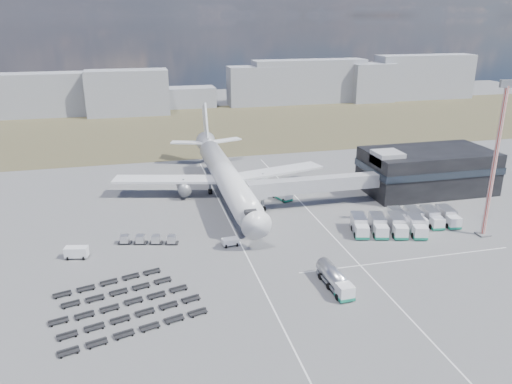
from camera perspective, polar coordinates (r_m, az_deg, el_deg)
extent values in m
plane|color=#565659|center=(89.30, 0.22, -7.21)|extent=(420.00, 420.00, 0.00)
cube|color=#443F28|center=(192.59, -7.83, 7.30)|extent=(420.00, 90.00, 0.01)
cube|color=silver|center=(93.27, -1.73, -6.00)|extent=(0.25, 110.00, 0.01)
cube|color=silver|center=(98.23, 8.62, -4.85)|extent=(0.25, 110.00, 0.01)
cube|color=silver|center=(91.63, 16.97, -7.40)|extent=(40.00, 0.25, 0.01)
cube|color=black|center=(126.71, 18.99, 2.32)|extent=(30.00, 16.00, 10.00)
cube|color=#262D38|center=(126.38, 19.04, 2.84)|extent=(30.40, 16.40, 1.60)
cube|color=#939399|center=(117.83, 14.79, 3.78)|extent=(6.00, 6.00, 3.00)
cube|color=#939399|center=(110.51, 6.75, 0.88)|extent=(29.80, 3.00, 3.00)
cube|color=#939399|center=(106.25, 0.06, 0.25)|extent=(4.00, 3.60, 3.40)
cylinder|color=slate|center=(107.92, 0.77, -0.88)|extent=(0.70, 0.70, 5.10)
cylinder|color=black|center=(108.67, 0.76, -1.92)|extent=(1.40, 0.90, 1.40)
cylinder|color=silver|center=(114.53, -3.43, 1.76)|extent=(5.60, 48.00, 5.60)
cone|color=silver|center=(90.17, -0.32, -3.23)|extent=(5.60, 5.00, 5.60)
cone|color=silver|center=(140.92, -5.55, 5.44)|extent=(5.60, 8.00, 5.60)
cube|color=black|center=(91.67, -0.62, -2.30)|extent=(2.20, 2.00, 0.80)
cube|color=silver|center=(118.18, -10.08, 1.44)|extent=(25.59, 11.38, 0.50)
cube|color=silver|center=(122.37, 2.14, 2.36)|extent=(25.59, 11.38, 0.50)
cylinder|color=slate|center=(117.06, -8.25, 0.49)|extent=(3.00, 5.00, 3.00)
cylinder|color=slate|center=(120.17, 0.79, 1.20)|extent=(3.00, 5.00, 3.00)
cube|color=silver|center=(142.10, -7.88, 5.63)|extent=(9.49, 5.63, 0.35)
cube|color=silver|center=(143.60, -3.49, 5.92)|extent=(9.49, 5.63, 0.35)
cube|color=silver|center=(142.56, -5.80, 7.94)|extent=(0.50, 9.06, 11.45)
cylinder|color=slate|center=(96.69, -1.08, -4.22)|extent=(0.50, 0.50, 2.50)
cylinder|color=slate|center=(119.07, -5.26, 0.36)|extent=(0.60, 0.60, 2.50)
cylinder|color=slate|center=(120.11, -2.24, 0.60)|extent=(0.60, 0.60, 2.50)
cylinder|color=black|center=(96.99, -1.08, -4.63)|extent=(0.50, 1.20, 1.20)
cube|color=gray|center=(229.26, -21.31, 10.38)|extent=(54.84, 12.00, 17.81)
cube|color=gray|center=(221.61, -14.46, 10.94)|extent=(33.92, 12.00, 18.85)
cube|color=gray|center=(237.13, -8.29, 10.67)|extent=(29.12, 12.00, 8.97)
cube|color=gray|center=(240.02, 0.15, 12.05)|extent=(27.53, 12.00, 17.93)
cube|color=gray|center=(247.59, 6.09, 12.46)|extent=(54.70, 12.00, 20.40)
cube|color=gray|center=(255.89, 13.05, 12.09)|extent=(20.62, 12.00, 18.44)
cube|color=gray|center=(272.51, 18.65, 12.35)|extent=(50.48, 12.00, 21.71)
cube|color=silver|center=(76.81, 10.13, -11.14)|extent=(2.40, 2.40, 2.21)
cube|color=#157659|center=(77.26, 10.09, -11.69)|extent=(2.50, 2.50, 0.48)
cylinder|color=silver|center=(80.27, 8.67, -9.26)|extent=(2.70, 7.31, 2.41)
cube|color=slate|center=(80.80, 8.63, -9.95)|extent=(2.60, 7.31, 0.34)
cylinder|color=black|center=(79.80, 9.06, -10.58)|extent=(2.54, 1.16, 1.06)
cube|color=silver|center=(92.62, -2.95, -5.73)|extent=(3.19, 2.00, 1.40)
cube|color=silver|center=(93.24, -19.83, -6.53)|extent=(4.17, 2.55, 2.11)
cube|color=silver|center=(115.36, 2.96, -0.09)|extent=(3.91, 6.08, 2.64)
cube|color=#157659|center=(115.73, 2.95, -0.59)|extent=(4.03, 6.20, 0.42)
cube|color=silver|center=(97.14, 12.01, -4.46)|extent=(3.00, 2.93, 2.37)
cube|color=#157659|center=(97.51, 11.97, -4.95)|extent=(3.14, 3.06, 0.49)
cube|color=silver|center=(100.37, 11.63, -3.36)|extent=(3.77, 5.46, 2.80)
cube|color=silver|center=(97.91, 14.12, -4.44)|extent=(3.00, 2.93, 2.37)
cube|color=#157659|center=(98.28, 14.07, -4.92)|extent=(3.14, 3.06, 0.49)
cube|color=silver|center=(101.12, 13.68, -3.35)|extent=(3.77, 5.46, 2.80)
cube|color=silver|center=(98.81, 16.19, -4.41)|extent=(3.00, 2.93, 2.37)
cube|color=#157659|center=(99.17, 16.14, -4.89)|extent=(3.14, 3.06, 0.49)
cube|color=silver|center=(101.99, 15.69, -3.33)|extent=(3.77, 5.46, 2.80)
cube|color=silver|center=(99.84, 18.23, -4.37)|extent=(3.00, 2.93, 2.37)
cube|color=#157659|center=(100.20, 18.18, -4.85)|extent=(3.14, 3.06, 0.49)
cube|color=silver|center=(102.99, 17.67, -3.31)|extent=(3.77, 5.46, 2.80)
cube|color=silver|center=(102.49, 16.50, -3.60)|extent=(2.61, 2.53, 2.25)
cube|color=#157659|center=(102.83, 16.45, -4.05)|extent=(2.73, 2.64, 0.46)
cube|color=silver|center=(105.37, 15.78, -2.65)|extent=(3.02, 4.98, 2.66)
cube|color=silver|center=(103.88, 18.27, -3.48)|extent=(2.61, 2.53, 2.25)
cube|color=#157659|center=(104.21, 18.22, -3.92)|extent=(2.73, 2.64, 0.46)
cube|color=silver|center=(106.73, 17.51, -2.54)|extent=(3.02, 4.98, 2.66)
cube|color=silver|center=(105.37, 19.99, -3.35)|extent=(2.61, 2.53, 2.25)
cube|color=#157659|center=(105.69, 19.94, -3.79)|extent=(2.73, 2.64, 0.46)
cube|color=silver|center=(108.17, 19.20, -2.43)|extent=(3.02, 4.98, 2.66)
cube|color=silver|center=(106.94, 21.66, -3.23)|extent=(2.61, 2.53, 2.25)
cube|color=#157659|center=(107.26, 21.61, -3.66)|extent=(2.73, 2.64, 0.46)
cube|color=silver|center=(109.71, 20.84, -2.33)|extent=(3.02, 4.98, 2.66)
cube|color=black|center=(96.52, -14.76, -5.59)|extent=(2.67, 2.02, 0.16)
cube|color=silver|center=(96.20, -14.79, -5.17)|extent=(1.79, 1.79, 1.37)
cube|color=black|center=(95.78, -13.06, -5.64)|extent=(2.67, 2.02, 0.16)
cube|color=silver|center=(95.46, -13.09, -5.21)|extent=(1.79, 1.79, 1.37)
cube|color=black|center=(95.13, -11.34, -5.69)|extent=(2.67, 2.02, 0.16)
cube|color=silver|center=(94.81, -11.37, -5.26)|extent=(1.79, 1.79, 1.37)
cube|color=black|center=(94.56, -9.59, -5.73)|extent=(2.67, 2.02, 0.16)
cube|color=silver|center=(94.24, -9.62, -5.30)|extent=(1.79, 1.79, 1.37)
cube|color=black|center=(71.26, -13.46, -15.10)|extent=(20.75, 7.06, 0.64)
cube|color=black|center=(74.27, -14.31, -13.62)|extent=(20.75, 7.06, 0.64)
cube|color=black|center=(77.35, -15.10, -12.25)|extent=(20.75, 7.06, 0.64)
cube|color=black|center=(80.48, -15.81, -10.98)|extent=(17.36, 6.10, 0.64)
cube|color=black|center=(83.66, -16.46, -9.81)|extent=(17.36, 6.10, 0.64)
cylinder|color=#B42B1C|center=(101.98, 25.59, 2.88)|extent=(0.80, 0.80, 28.61)
cube|color=slate|center=(99.29, 26.83, 10.99)|extent=(2.82, 1.11, 1.37)
cube|color=#565659|center=(106.45, 24.48, -4.42)|extent=(2.29, 2.29, 0.34)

